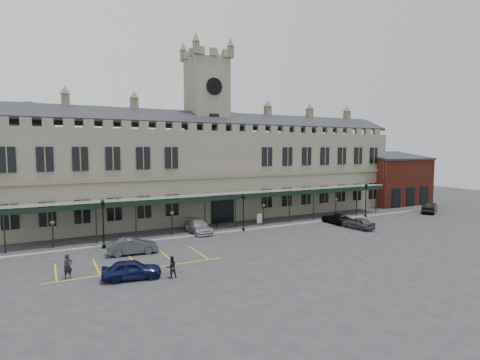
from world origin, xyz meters
name	(u,v)px	position (x,y,z in m)	size (l,w,h in m)	color
ground	(266,241)	(0.00, 0.00, 0.00)	(140.00, 140.00, 0.00)	#2B2B2E
station_building	(208,172)	(0.00, 15.91, 6.47)	(60.00, 10.36, 17.30)	#635E52
clock_tower	(207,124)	(0.00, 16.00, 13.11)	(5.60, 5.60, 24.80)	#635E52
canopy	(234,208)	(0.00, 7.46, 2.40)	(50.00, 4.10, 4.30)	#8C9E93
brick_annex	(392,180)	(34.00, 12.97, 4.16)	(12.40, 8.36, 9.23)	#5F2116
kerb	(242,230)	(0.00, 5.50, 0.06)	(60.00, 0.40, 0.12)	gray
parking_markings	(135,263)	(-14.00, -1.50, 0.00)	(16.00, 6.00, 0.01)	gold
tree_behind_left	(30,126)	(-22.00, 25.00, 12.81)	(6.00, 6.00, 16.00)	#332314
tree_behind_mid	(230,131)	(8.00, 25.00, 12.81)	(6.00, 6.00, 16.00)	#332314
tree_behind_right	(305,132)	(24.00, 25.00, 12.81)	(6.00, 6.00, 16.00)	#332314
lamp_post_left	(103,219)	(-15.62, 4.80, 2.88)	(0.46, 0.46, 4.86)	black
lamp_post_mid	(243,208)	(0.14, 5.42, 2.66)	(0.43, 0.43, 4.49)	black
lamp_post_right	(366,197)	(19.92, 5.38, 2.88)	(0.46, 0.46, 4.85)	black
traffic_cone	(342,224)	(12.39, 2.00, 0.33)	(0.42, 0.42, 0.67)	#E14507
sign_board	(259,218)	(4.16, 8.49, 0.61)	(0.73, 0.06, 1.25)	black
bollard_left	(217,223)	(-1.63, 9.18, 0.43)	(0.15, 0.15, 0.86)	black
bollard_right	(261,218)	(4.98, 9.39, 0.49)	(0.17, 0.17, 0.98)	black
car_left_a	(132,270)	(-15.00, -5.31, 0.73)	(1.72, 4.29, 1.46)	#0D133C
car_left_b	(133,246)	(-13.55, 1.45, 0.75)	(1.58, 4.52, 1.49)	#3B3E43
car_taxi	(198,227)	(-5.00, 6.88, 0.73)	(2.06, 5.06, 1.47)	#A2A4AA
car_van	(336,218)	(13.00, 3.76, 0.63)	(2.08, 4.50, 1.25)	black
car_right_a	(358,223)	(13.00, -0.05, 0.71)	(1.67, 4.16, 1.42)	#3B3E43
car_right_b	(430,208)	(31.00, 3.25, 0.82)	(1.73, 4.95, 1.63)	black
person_a	(68,266)	(-19.20, -3.00, 0.93)	(0.68, 0.44, 1.85)	black
person_b	(172,267)	(-12.30, -6.41, 0.83)	(0.81, 0.63, 1.67)	black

